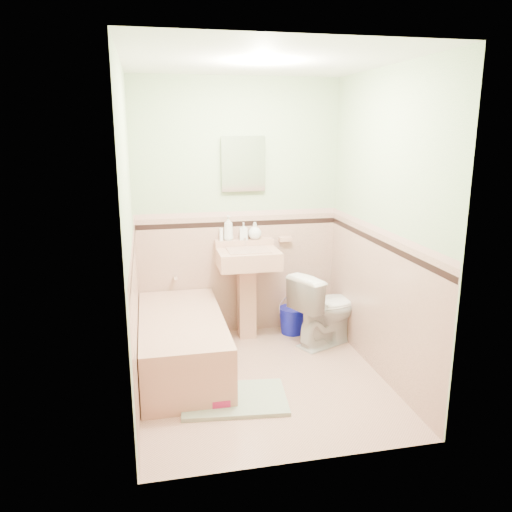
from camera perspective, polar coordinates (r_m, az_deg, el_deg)
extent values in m
plane|color=tan|center=(4.37, 0.70, -13.61)|extent=(2.20, 2.20, 0.00)
plane|color=white|center=(3.90, 0.82, 20.96)|extent=(2.20, 2.20, 0.00)
plane|color=beige|center=(5.01, -2.04, 5.10)|extent=(2.50, 0.00, 2.50)
plane|color=beige|center=(2.92, 5.55, -1.58)|extent=(2.50, 0.00, 2.50)
plane|color=beige|center=(3.86, -13.89, 1.95)|extent=(0.00, 2.50, 2.50)
plane|color=beige|center=(4.28, 13.95, 3.13)|extent=(0.00, 2.50, 2.50)
plane|color=tan|center=(5.14, -1.95, -2.09)|extent=(2.00, 0.00, 2.00)
plane|color=tan|center=(3.17, 5.20, -12.92)|extent=(2.00, 0.00, 2.00)
plane|color=tan|center=(4.04, -13.17, -7.08)|extent=(0.00, 2.20, 2.20)
plane|color=tan|center=(4.44, 13.31, -5.13)|extent=(0.00, 2.20, 2.20)
plane|color=black|center=(5.02, -1.99, 3.60)|extent=(2.00, 0.00, 2.00)
plane|color=black|center=(2.97, 5.39, -3.90)|extent=(2.00, 0.00, 2.00)
plane|color=black|center=(3.89, -13.51, 0.10)|extent=(0.00, 2.20, 2.20)
plane|color=black|center=(4.30, 13.63, 1.42)|extent=(0.00, 2.20, 2.20)
plane|color=tan|center=(5.00, -2.00, 4.73)|extent=(2.00, 0.00, 2.00)
plane|color=tan|center=(2.94, 5.43, -2.05)|extent=(2.00, 0.00, 2.00)
plane|color=tan|center=(3.86, -13.60, 1.53)|extent=(0.00, 2.20, 2.20)
plane|color=tan|center=(4.28, 13.70, 2.73)|extent=(0.00, 2.20, 2.20)
cube|color=tan|center=(4.49, -8.22, -9.80)|extent=(0.70, 1.50, 0.45)
cylinder|color=silver|center=(5.03, -8.96, -2.28)|extent=(0.04, 0.12, 0.04)
cylinder|color=silver|center=(4.98, -1.24, 1.53)|extent=(0.02, 0.02, 0.10)
cube|color=white|center=(4.94, -1.44, 10.23)|extent=(0.38, 0.04, 0.48)
cube|color=tan|center=(5.13, 3.25, 1.89)|extent=(0.12, 0.07, 0.04)
imported|color=#B2B2B2|center=(4.96, -3.10, 3.13)|extent=(0.11, 0.11, 0.24)
imported|color=#B2B2B2|center=(5.00, -1.40, 2.80)|extent=(0.09, 0.09, 0.17)
imported|color=#B2B2B2|center=(5.02, -0.13, 2.85)|extent=(0.16, 0.16, 0.17)
cylinder|color=white|center=(4.97, -3.89, 2.42)|extent=(0.04, 0.04, 0.12)
imported|color=white|center=(4.96, 7.84, -5.76)|extent=(0.81, 0.66, 0.72)
cube|color=gray|center=(4.07, -2.42, -15.63)|extent=(0.84, 0.61, 0.03)
cube|color=#BF1E59|center=(3.94, -3.92, -16.00)|extent=(0.13, 0.06, 0.05)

